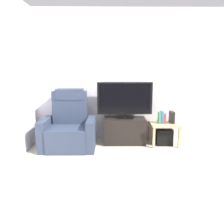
{
  "coord_description": "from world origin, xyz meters",
  "views": [
    {
      "loc": [
        -0.36,
        -3.48,
        1.48
      ],
      "look_at": [
        -0.32,
        0.5,
        0.7
      ],
      "focal_mm": 36.6,
      "sensor_mm": 36.0,
      "label": 1
    }
  ],
  "objects_px": {
    "recliner_armchair": "(69,128)",
    "game_console": "(172,117)",
    "book_rightmost": "(164,118)",
    "book_leftmost": "(159,118)",
    "side_table": "(164,126)",
    "book_middle": "(162,117)",
    "subwoofer_box": "(164,136)",
    "tv_stand": "(124,131)",
    "television": "(125,99)"
  },
  "relations": [
    {
      "from": "side_table",
      "to": "game_console",
      "type": "xyz_separation_m",
      "value": [
        0.15,
        0.01,
        0.18
      ]
    },
    {
      "from": "book_leftmost",
      "to": "book_rightmost",
      "type": "height_order",
      "value": "book_leftmost"
    },
    {
      "from": "game_console",
      "to": "subwoofer_box",
      "type": "bearing_deg",
      "value": -176.05
    },
    {
      "from": "book_rightmost",
      "to": "game_console",
      "type": "xyz_separation_m",
      "value": [
        0.15,
        0.03,
        0.02
      ]
    },
    {
      "from": "tv_stand",
      "to": "television",
      "type": "xyz_separation_m",
      "value": [
        -0.0,
        0.02,
        0.62
      ]
    },
    {
      "from": "book_rightmost",
      "to": "recliner_armchair",
      "type": "bearing_deg",
      "value": -175.2
    },
    {
      "from": "television",
      "to": "tv_stand",
      "type": "bearing_deg",
      "value": -90.0
    },
    {
      "from": "tv_stand",
      "to": "recliner_armchair",
      "type": "distance_m",
      "value": 1.08
    },
    {
      "from": "subwoofer_box",
      "to": "game_console",
      "type": "height_order",
      "value": "game_console"
    },
    {
      "from": "recliner_armchair",
      "to": "game_console",
      "type": "distance_m",
      "value": 1.98
    },
    {
      "from": "television",
      "to": "game_console",
      "type": "xyz_separation_m",
      "value": [
        0.91,
        -0.07,
        -0.34
      ]
    },
    {
      "from": "book_middle",
      "to": "book_rightmost",
      "type": "xyz_separation_m",
      "value": [
        0.05,
        0.0,
        -0.02
      ]
    },
    {
      "from": "side_table",
      "to": "book_rightmost",
      "type": "distance_m",
      "value": 0.16
    },
    {
      "from": "television",
      "to": "book_leftmost",
      "type": "xyz_separation_m",
      "value": [
        0.66,
        -0.1,
        -0.34
      ]
    },
    {
      "from": "recliner_armchair",
      "to": "book_middle",
      "type": "bearing_deg",
      "value": -4.17
    },
    {
      "from": "side_table",
      "to": "book_leftmost",
      "type": "relative_size",
      "value": 2.49
    },
    {
      "from": "book_middle",
      "to": "game_console",
      "type": "distance_m",
      "value": 0.2
    },
    {
      "from": "book_middle",
      "to": "game_console",
      "type": "relative_size",
      "value": 1.03
    },
    {
      "from": "television",
      "to": "subwoofer_box",
      "type": "height_order",
      "value": "television"
    },
    {
      "from": "book_leftmost",
      "to": "book_middle",
      "type": "bearing_deg",
      "value": 0.0
    },
    {
      "from": "book_rightmost",
      "to": "book_leftmost",
      "type": "bearing_deg",
      "value": 180.0
    },
    {
      "from": "subwoofer_box",
      "to": "tv_stand",
      "type": "bearing_deg",
      "value": 175.48
    },
    {
      "from": "recliner_armchair",
      "to": "book_leftmost",
      "type": "height_order",
      "value": "recliner_armchair"
    },
    {
      "from": "recliner_armchair",
      "to": "book_leftmost",
      "type": "bearing_deg",
      "value": -4.03
    },
    {
      "from": "recliner_armchair",
      "to": "tv_stand",
      "type": "bearing_deg",
      "value": 3.37
    },
    {
      "from": "television",
      "to": "side_table",
      "type": "relative_size",
      "value": 1.97
    },
    {
      "from": "book_middle",
      "to": "book_rightmost",
      "type": "bearing_deg",
      "value": 0.0
    },
    {
      "from": "book_rightmost",
      "to": "side_table",
      "type": "bearing_deg",
      "value": 81.93
    },
    {
      "from": "tv_stand",
      "to": "book_middle",
      "type": "height_order",
      "value": "book_middle"
    },
    {
      "from": "recliner_armchair",
      "to": "game_console",
      "type": "xyz_separation_m",
      "value": [
        1.96,
        0.18,
        0.16
      ]
    },
    {
      "from": "book_middle",
      "to": "game_console",
      "type": "bearing_deg",
      "value": 8.74
    },
    {
      "from": "side_table",
      "to": "game_console",
      "type": "distance_m",
      "value": 0.23
    },
    {
      "from": "recliner_armchair",
      "to": "side_table",
      "type": "height_order",
      "value": "recliner_armchair"
    },
    {
      "from": "recliner_armchair",
      "to": "television",
      "type": "bearing_deg",
      "value": 4.34
    },
    {
      "from": "tv_stand",
      "to": "recliner_armchair",
      "type": "height_order",
      "value": "recliner_armchair"
    },
    {
      "from": "tv_stand",
      "to": "game_console",
      "type": "relative_size",
      "value": 3.62
    },
    {
      "from": "recliner_armchair",
      "to": "subwoofer_box",
      "type": "xyz_separation_m",
      "value": [
        1.82,
        0.17,
        -0.22
      ]
    },
    {
      "from": "recliner_armchair",
      "to": "game_console",
      "type": "height_order",
      "value": "recliner_armchair"
    },
    {
      "from": "tv_stand",
      "to": "book_leftmost",
      "type": "bearing_deg",
      "value": -6.9
    },
    {
      "from": "book_leftmost",
      "to": "book_rightmost",
      "type": "distance_m",
      "value": 0.1
    },
    {
      "from": "television",
      "to": "side_table",
      "type": "distance_m",
      "value": 0.93
    },
    {
      "from": "tv_stand",
      "to": "book_rightmost",
      "type": "distance_m",
      "value": 0.81
    },
    {
      "from": "side_table",
      "to": "book_rightmost",
      "type": "xyz_separation_m",
      "value": [
        -0.0,
        -0.02,
        0.16
      ]
    },
    {
      "from": "book_middle",
      "to": "tv_stand",
      "type": "bearing_deg",
      "value": 173.58
    },
    {
      "from": "television",
      "to": "book_rightmost",
      "type": "xyz_separation_m",
      "value": [
        0.76,
        -0.1,
        -0.36
      ]
    },
    {
      "from": "book_leftmost",
      "to": "television",
      "type": "bearing_deg",
      "value": 171.5
    },
    {
      "from": "book_leftmost",
      "to": "book_rightmost",
      "type": "bearing_deg",
      "value": 0.0
    },
    {
      "from": "recliner_armchair",
      "to": "book_leftmost",
      "type": "distance_m",
      "value": 1.73
    },
    {
      "from": "book_leftmost",
      "to": "book_middle",
      "type": "xyz_separation_m",
      "value": [
        0.05,
        0.0,
        0.01
      ]
    },
    {
      "from": "subwoofer_box",
      "to": "book_leftmost",
      "type": "height_order",
      "value": "book_leftmost"
    }
  ]
}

